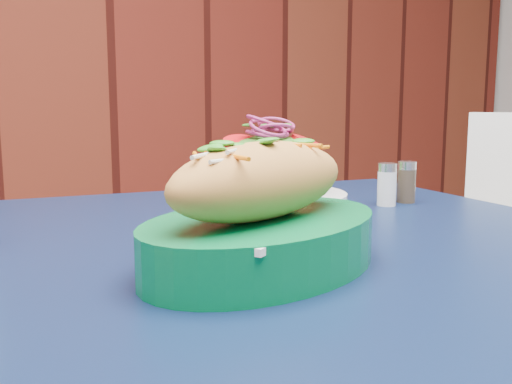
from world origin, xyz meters
TOP-DOWN VIEW (x-y plane):
  - cafe_table at (-0.43, 1.52)m, footprint 0.98×0.98m
  - banh_mi_basket at (-0.51, 1.44)m, footprint 0.30×0.24m
  - salad_plate at (-0.28, 1.73)m, footprint 0.24×0.24m
  - salt_shaker at (-0.17, 1.59)m, footprint 0.03×0.03m
  - pepper_shaker at (-0.13, 1.59)m, footprint 0.03×0.03m

SIDE VIEW (x-z plane):
  - cafe_table at x=-0.43m, z-range 0.29..1.04m
  - salt_shaker at x=-0.17m, z-range 0.75..0.81m
  - pepper_shaker at x=-0.13m, z-range 0.75..0.81m
  - banh_mi_basket at x=-0.51m, z-range 0.74..0.86m
  - salad_plate at x=-0.28m, z-range 0.73..0.86m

